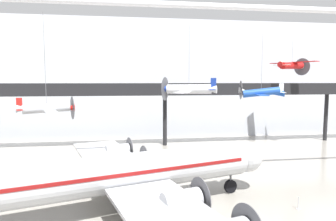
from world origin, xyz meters
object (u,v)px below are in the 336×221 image
(airliner_silver_main, at_px, (122,174))
(stanchion_barrier, at_px, (298,205))
(suspended_plane_white_twin, at_px, (189,89))
(suspended_plane_blue_trainer, at_px, (261,92))
(suspended_plane_silver_racer, at_px, (47,108))
(suspended_plane_red_highwing, at_px, (292,65))

(airliner_silver_main, distance_m, stanchion_barrier, 15.39)
(airliner_silver_main, relative_size, suspended_plane_white_twin, 3.60)
(suspended_plane_white_twin, xyz_separation_m, stanchion_barrier, (6.78, -13.43, -9.67))
(suspended_plane_blue_trainer, height_order, suspended_plane_white_twin, suspended_plane_white_twin)
(suspended_plane_silver_racer, distance_m, stanchion_barrier, 25.18)
(suspended_plane_white_twin, bearing_deg, suspended_plane_blue_trainer, -135.74)
(suspended_plane_blue_trainer, xyz_separation_m, suspended_plane_red_highwing, (8.98, 7.45, 4.30))
(suspended_plane_silver_racer, distance_m, suspended_plane_red_highwing, 39.91)
(stanchion_barrier, bearing_deg, airliner_silver_main, 174.73)
(suspended_plane_red_highwing, bearing_deg, suspended_plane_white_twin, -178.38)
(suspended_plane_red_highwing, bearing_deg, suspended_plane_silver_racer, 177.22)
(airliner_silver_main, relative_size, suspended_plane_silver_racer, 3.12)
(suspended_plane_silver_racer, bearing_deg, airliner_silver_main, -61.47)
(suspended_plane_red_highwing, height_order, stanchion_barrier, suspended_plane_red_highwing)
(suspended_plane_blue_trainer, bearing_deg, airliner_silver_main, 52.76)
(suspended_plane_red_highwing, relative_size, suspended_plane_white_twin, 0.87)
(airliner_silver_main, distance_m, suspended_plane_white_twin, 16.03)
(suspended_plane_silver_racer, height_order, suspended_plane_blue_trainer, suspended_plane_blue_trainer)
(suspended_plane_red_highwing, bearing_deg, airliner_silver_main, -168.17)
(suspended_plane_silver_racer, relative_size, suspended_plane_red_highwing, 1.32)
(suspended_plane_silver_racer, bearing_deg, suspended_plane_red_highwing, 5.85)
(suspended_plane_blue_trainer, distance_m, suspended_plane_red_highwing, 12.43)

